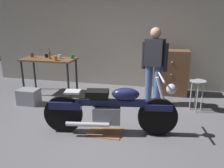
% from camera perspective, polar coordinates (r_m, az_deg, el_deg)
% --- Properties ---
extents(ground_plane, '(12.00, 12.00, 0.00)m').
position_cam_1_polar(ground_plane, '(3.91, -3.12, -12.03)').
color(ground_plane, slate).
extents(back_wall, '(8.00, 0.12, 3.10)m').
position_cam_1_polar(back_wall, '(6.18, 4.01, 13.63)').
color(back_wall, gray).
rests_on(back_wall, ground_plane).
extents(workbench, '(1.30, 0.64, 0.90)m').
position_cam_1_polar(workbench, '(5.73, -15.57, 5.12)').
color(workbench, brown).
rests_on(workbench, ground_plane).
extents(motorcycle, '(2.17, 0.71, 1.00)m').
position_cam_1_polar(motorcycle, '(3.68, -0.28, -6.16)').
color(motorcycle, black).
rests_on(motorcycle, ground_plane).
extents(person_standing, '(0.55, 0.32, 1.67)m').
position_cam_1_polar(person_standing, '(4.84, 10.56, 5.05)').
color(person_standing, '#485F97').
rests_on(person_standing, ground_plane).
extents(shop_stool, '(0.32, 0.32, 0.64)m').
position_cam_1_polar(shop_stool, '(4.90, 20.73, -0.78)').
color(shop_stool, '#B2B2B7').
rests_on(shop_stool, ground_plane).
extents(wooden_dresser, '(0.80, 0.47, 1.10)m').
position_cam_1_polar(wooden_dresser, '(5.75, 14.66, 2.80)').
color(wooden_dresser, brown).
rests_on(wooden_dresser, ground_plane).
extents(drip_tray, '(0.56, 0.40, 0.01)m').
position_cam_1_polar(drip_tray, '(3.90, -1.72, -12.04)').
color(drip_tray, olive).
rests_on(drip_tray, ground_plane).
extents(storage_bin, '(0.44, 0.32, 0.34)m').
position_cam_1_polar(storage_bin, '(5.34, -20.24, -3.02)').
color(storage_bin, gray).
rests_on(storage_bin, ground_plane).
extents(mug_green_speckled, '(0.12, 0.08, 0.10)m').
position_cam_1_polar(mug_green_speckled, '(5.55, -10.05, 6.83)').
color(mug_green_speckled, '#3D7F4C').
rests_on(mug_green_speckled, workbench).
extents(mug_white_ceramic, '(0.11, 0.07, 0.10)m').
position_cam_1_polar(mug_white_ceramic, '(5.60, -13.10, 6.72)').
color(mug_white_ceramic, white).
rests_on(mug_white_ceramic, workbench).
extents(mug_orange_travel, '(0.12, 0.09, 0.11)m').
position_cam_1_polar(mug_orange_travel, '(5.38, -14.10, 6.33)').
color(mug_orange_travel, orange).
rests_on(mug_orange_travel, workbench).
extents(mug_black_matte, '(0.11, 0.08, 0.09)m').
position_cam_1_polar(mug_black_matte, '(5.86, -16.16, 6.88)').
color(mug_black_matte, black).
rests_on(mug_black_matte, workbench).
extents(mug_brown_stoneware, '(0.11, 0.08, 0.11)m').
position_cam_1_polar(mug_brown_stoneware, '(6.00, -19.55, 6.92)').
color(mug_brown_stoneware, brown).
rests_on(mug_brown_stoneware, workbench).
extents(bottle, '(0.06, 0.06, 0.24)m').
position_cam_1_polar(bottle, '(5.63, -15.48, 7.11)').
color(bottle, olive).
rests_on(bottle, workbench).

